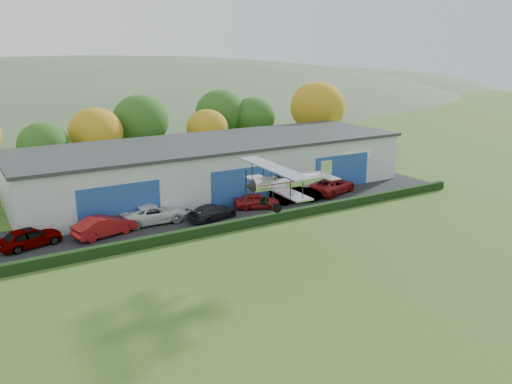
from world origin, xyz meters
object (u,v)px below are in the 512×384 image
car_1 (104,226)px  car_2 (154,214)px  car_3 (212,212)px  car_6 (333,186)px  biplane (286,180)px  car_5 (296,194)px  car_4 (257,201)px  hangar (216,166)px  car_0 (30,237)px

car_1 → car_2: (4.52, 1.09, -0.04)m
car_2 → car_3: 5.03m
car_6 → biplane: size_ratio=0.72×
car_5 → biplane: size_ratio=0.62×
car_3 → car_4: size_ratio=1.11×
car_3 → biplane: bearing=168.4°
car_2 → car_5: car_5 is taller
car_5 → car_6: bearing=-75.4°
car_4 → car_6: bearing=-64.7°
car_5 → car_3: bearing=101.5°
car_2 → car_4: size_ratio=1.32×
car_3 → car_4: car_4 is taller
car_1 → car_3: 9.22m
car_6 → biplane: (-13.72, -11.39, 4.83)m
car_3 → car_5: car_5 is taller
car_3 → car_1: bearing=69.5°
car_1 → car_2: bearing=-90.2°
hangar → car_2: hangar is taller
hangar → biplane: (-3.97, -18.69, 3.02)m
car_0 → car_4: bearing=-105.0°
car_2 → car_0: bearing=95.4°
hangar → car_1: size_ratio=8.14×
car_2 → car_6: bearing=-89.9°
car_1 → car_6: (23.64, 0.48, -0.02)m
car_0 → car_2: bearing=-100.1°
hangar → car_0: hangar is taller
car_1 → car_4: 14.22m
hangar → car_4: bearing=-87.5°
car_0 → car_3: size_ratio=0.98×
car_3 → hangar: bearing=-44.5°
car_0 → car_4: size_ratio=1.09×
car_3 → car_4: 5.10m
car_1 → car_6: 23.64m
car_1 → car_2: size_ratio=0.89×
car_3 → biplane: biplane is taller
car_4 → biplane: biplane is taller
car_5 → car_6: 5.12m
car_4 → biplane: size_ratio=0.53×
car_0 → car_6: size_ratio=0.80×
car_1 → car_5: size_ratio=1.00×
car_4 → car_5: 4.33m
car_6 → car_4: bearing=75.1°
car_0 → car_5: bearing=-105.1°
car_3 → car_0: bearing=69.5°
car_0 → car_3: car_0 is taller
hangar → car_3: (-4.69, -8.54, -1.92)m
car_4 → biplane: 12.74m
car_0 → hangar: bearing=-83.0°
car_0 → car_3: (14.66, -1.25, -0.10)m
car_0 → car_5: size_ratio=0.93×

